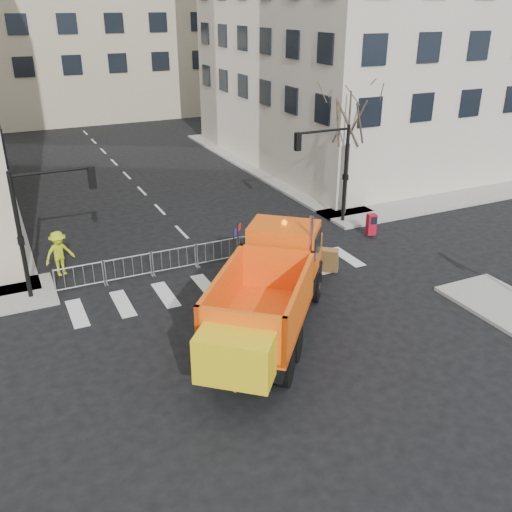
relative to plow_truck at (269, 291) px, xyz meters
name	(u,v)px	position (x,y,z in m)	size (l,w,h in m)	color
ground	(290,343)	(0.47, -0.73, -1.88)	(120.00, 120.00, 0.00)	black
sidewalk_back	(205,255)	(0.47, 7.77, -1.80)	(64.00, 5.00, 0.15)	gray
traffic_light_left	(20,238)	(-7.53, 6.77, 0.82)	(0.18, 0.18, 5.40)	black
traffic_light_right	(346,175)	(8.97, 8.77, 0.82)	(0.18, 0.18, 5.40)	black
crowd_barriers	(196,255)	(-0.28, 6.87, -1.33)	(12.60, 0.60, 1.10)	#9EA0A5
street_tree	(347,151)	(9.67, 9.77, 1.87)	(3.00, 3.00, 7.50)	#382B21
plow_truck	(269,291)	(0.00, 0.00, 0.00)	(9.22, 10.20, 4.23)	black
cop_a	(307,248)	(4.28, 4.66, -0.94)	(0.69, 0.45, 1.88)	black
cop_b	(273,252)	(2.74, 5.07, -1.05)	(0.81, 0.63, 1.66)	black
cop_c	(294,249)	(3.72, 4.89, -1.00)	(1.03, 0.43, 1.76)	black
worker	(59,253)	(-6.06, 8.30, -0.71)	(1.31, 0.75, 2.03)	#B2C517
newspaper_box	(371,224)	(9.10, 6.37, -1.18)	(0.45, 0.40, 1.10)	#A60C20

